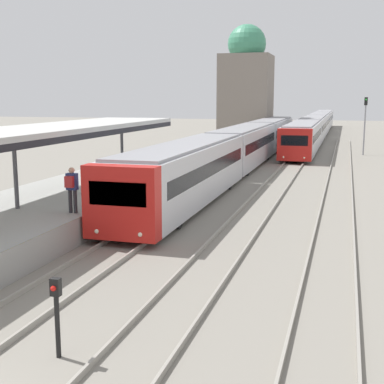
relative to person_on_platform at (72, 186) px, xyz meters
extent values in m
cube|color=beige|center=(-2.39, 0.14, 1.87)|extent=(4.00, 24.76, 0.20)
cube|color=black|center=(-0.43, 0.14, 1.65)|extent=(0.08, 24.76, 0.24)
cylinder|color=#47474C|center=(-2.39, 0.14, 0.39)|extent=(0.16, 0.16, 2.75)
cylinder|color=#47474C|center=(-2.39, 10.04, 0.39)|extent=(0.16, 0.16, 2.75)
cylinder|color=#2D2D33|center=(-0.10, 0.04, -0.56)|extent=(0.14, 0.14, 0.85)
cylinder|color=#2D2D33|center=(0.10, 0.04, -0.56)|extent=(0.14, 0.14, 0.85)
cube|color=navy|center=(0.00, 0.04, 0.16)|extent=(0.40, 0.22, 0.60)
sphere|color=tan|center=(0.00, 0.04, 0.57)|extent=(0.22, 0.22, 0.22)
cube|color=#B22828|center=(0.00, -0.16, 0.18)|extent=(0.30, 0.18, 0.40)
cube|color=red|center=(2.05, -0.27, -0.44)|extent=(2.69, 0.70, 2.58)
cube|color=black|center=(2.05, -0.60, -0.07)|extent=(2.10, 0.04, 0.83)
sphere|color=#EFEACC|center=(1.24, -0.61, -1.43)|extent=(0.16, 0.16, 0.16)
sphere|color=#EFEACC|center=(2.85, -0.61, -1.43)|extent=(0.16, 0.16, 0.16)
cube|color=silver|center=(2.05, 7.50, -0.44)|extent=(2.69, 14.86, 2.58)
cube|color=gray|center=(2.05, 7.50, 0.92)|extent=(2.37, 14.56, 0.12)
cube|color=black|center=(2.05, 7.50, -0.15)|extent=(2.71, 13.67, 0.67)
cylinder|color=black|center=(0.90, 2.68, -1.65)|extent=(0.12, 0.70, 0.70)
cylinder|color=black|center=(3.19, 2.68, -1.65)|extent=(0.12, 0.70, 0.70)
cylinder|color=black|center=(0.90, 12.33, -1.65)|extent=(0.12, 0.70, 0.70)
cylinder|color=black|center=(3.19, 12.33, -1.65)|extent=(0.12, 0.70, 0.70)
cube|color=silver|center=(2.05, 22.71, -0.44)|extent=(2.69, 14.86, 2.58)
cube|color=gray|center=(2.05, 22.71, 0.92)|extent=(2.37, 14.56, 0.12)
cube|color=black|center=(2.05, 22.71, -0.15)|extent=(2.71, 13.67, 0.67)
cylinder|color=black|center=(0.90, 17.88, -1.65)|extent=(0.12, 0.70, 0.70)
cylinder|color=black|center=(3.19, 17.88, -1.65)|extent=(0.12, 0.70, 0.70)
cylinder|color=black|center=(0.90, 27.54, -1.65)|extent=(0.12, 0.70, 0.70)
cylinder|color=black|center=(3.19, 27.54, -1.65)|extent=(0.12, 0.70, 0.70)
cube|color=silver|center=(2.05, 37.92, -0.44)|extent=(2.69, 14.86, 2.58)
cube|color=gray|center=(2.05, 37.92, 0.92)|extent=(2.37, 14.56, 0.12)
cube|color=black|center=(2.05, 37.92, -0.15)|extent=(2.71, 13.67, 0.67)
cylinder|color=black|center=(0.90, 33.09, -1.65)|extent=(0.12, 0.70, 0.70)
cylinder|color=black|center=(3.19, 33.09, -1.65)|extent=(0.12, 0.70, 0.70)
cylinder|color=black|center=(0.90, 42.75, -1.65)|extent=(0.12, 0.70, 0.70)
cylinder|color=black|center=(3.19, 42.75, -1.65)|extent=(0.12, 0.70, 0.70)
cube|color=red|center=(5.58, 24.97, -0.48)|extent=(2.65, 0.70, 2.50)
cube|color=black|center=(5.58, 24.64, -0.13)|extent=(2.07, 0.04, 0.80)
sphere|color=#EFEACC|center=(4.79, 24.63, -1.43)|extent=(0.16, 0.16, 0.16)
sphere|color=#EFEACC|center=(6.38, 24.63, -1.43)|extent=(0.16, 0.16, 0.16)
cube|color=silver|center=(5.58, 32.64, -0.48)|extent=(2.65, 14.65, 2.50)
cube|color=gray|center=(5.58, 32.64, 0.83)|extent=(2.33, 14.36, 0.12)
cube|color=black|center=(5.58, 32.64, -0.20)|extent=(2.67, 13.48, 0.65)
cylinder|color=black|center=(4.46, 27.88, -1.65)|extent=(0.12, 0.70, 0.70)
cylinder|color=black|center=(6.71, 27.88, -1.65)|extent=(0.12, 0.70, 0.70)
cylinder|color=black|center=(4.46, 37.40, -1.65)|extent=(0.12, 0.70, 0.70)
cylinder|color=black|center=(6.71, 37.40, -1.65)|extent=(0.12, 0.70, 0.70)
cube|color=silver|center=(5.58, 47.64, -0.48)|extent=(2.65, 14.65, 2.50)
cube|color=gray|center=(5.58, 47.64, 0.83)|extent=(2.33, 14.36, 0.12)
cube|color=black|center=(5.58, 47.64, -0.20)|extent=(2.67, 13.48, 0.65)
cylinder|color=black|center=(4.46, 42.88, -1.65)|extent=(0.12, 0.70, 0.70)
cylinder|color=black|center=(6.71, 42.88, -1.65)|extent=(0.12, 0.70, 0.70)
cylinder|color=black|center=(4.46, 52.41, -1.65)|extent=(0.12, 0.70, 0.70)
cylinder|color=black|center=(6.71, 52.41, -1.65)|extent=(0.12, 0.70, 0.70)
cube|color=silver|center=(5.58, 62.65, -0.48)|extent=(2.65, 14.65, 2.50)
cube|color=gray|center=(5.58, 62.65, 0.83)|extent=(2.33, 14.36, 0.12)
cube|color=black|center=(5.58, 62.65, -0.20)|extent=(2.67, 13.48, 0.65)
cylinder|color=black|center=(4.46, 57.89, -1.65)|extent=(0.12, 0.70, 0.70)
cylinder|color=black|center=(6.71, 57.89, -1.65)|extent=(0.12, 0.70, 0.70)
cylinder|color=black|center=(4.46, 67.41, -1.65)|extent=(0.12, 0.70, 0.70)
cylinder|color=black|center=(6.71, 67.41, -1.65)|extent=(0.12, 0.70, 0.70)
cube|color=silver|center=(5.58, 77.65, -0.48)|extent=(2.65, 14.65, 2.50)
cube|color=gray|center=(5.58, 77.65, 0.83)|extent=(2.33, 14.36, 0.12)
cube|color=black|center=(5.58, 77.65, -0.20)|extent=(2.67, 13.48, 0.65)
cylinder|color=black|center=(4.46, 72.89, -1.65)|extent=(0.12, 0.70, 0.70)
cylinder|color=black|center=(6.71, 72.89, -1.65)|extent=(0.12, 0.70, 0.70)
cylinder|color=black|center=(4.46, 82.41, -1.65)|extent=(0.12, 0.70, 0.70)
cylinder|color=black|center=(6.71, 82.41, -1.65)|extent=(0.12, 0.70, 0.70)
cylinder|color=black|center=(4.05, -8.12, -1.35)|extent=(0.10, 0.10, 1.30)
cube|color=black|center=(4.05, -8.12, -0.52)|extent=(0.20, 0.14, 0.36)
sphere|color=red|center=(4.05, -8.21, -0.52)|extent=(0.11, 0.11, 0.11)
cylinder|color=gray|center=(10.94, 33.56, 0.58)|extent=(0.14, 0.14, 5.15)
cube|color=black|center=(10.94, 33.56, 2.81)|extent=(0.28, 0.20, 0.70)
sphere|color=green|center=(10.94, 33.44, 2.95)|extent=(0.14, 0.14, 0.14)
cube|color=slate|center=(-1.68, 43.46, 2.91)|extent=(5.52, 5.52, 9.81)
sphere|color=#3D8966|center=(-1.68, 43.46, 8.98)|extent=(4.25, 4.25, 4.25)
camera|label=1|loc=(9.39, -16.97, 3.15)|focal=50.00mm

